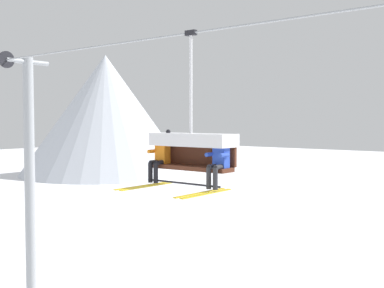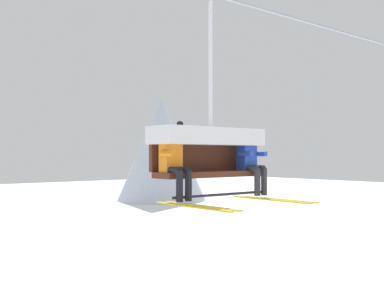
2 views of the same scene
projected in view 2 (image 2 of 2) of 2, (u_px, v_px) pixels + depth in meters
name	position (u px, v px, depth m)	size (l,w,h in m)	color
mountain_peak_central	(162.00, 150.00, 67.22)	(12.38, 12.38, 14.14)	silver
lift_cable	(242.00, 3.00, 8.83)	(19.30, 0.05, 0.05)	#9EA3A8
chairlift_chair	(208.00, 143.00, 8.33)	(2.17, 0.74, 3.53)	#512819
skier_orange	(176.00, 161.00, 7.60)	(0.48, 1.70, 1.34)	orange
skier_blue	(252.00, 161.00, 8.71)	(0.46, 1.70, 1.23)	#2847B7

